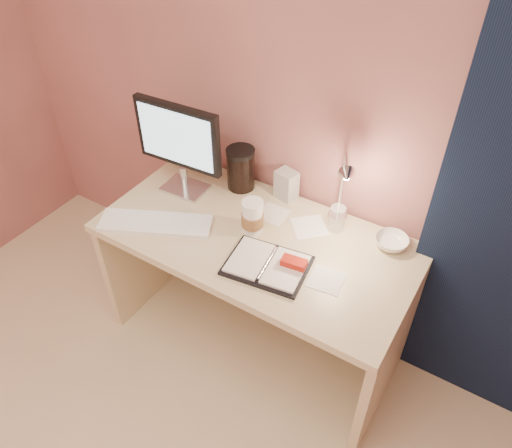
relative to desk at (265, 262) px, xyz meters
The scene contains 14 objects.
desk is the anchor object (origin of this frame).
monitor 0.69m from the desk, behind, with size 0.43×0.16×0.46m.
keyboard 0.55m from the desk, 149.38° to the right, with size 0.50×0.15×0.02m, color white.
planner 0.35m from the desk, 55.14° to the right, with size 0.36×0.29×0.05m.
paper_a 0.46m from the desk, 21.50° to the right, with size 0.13×0.13×0.00m, color silver.
paper_b 0.25m from the desk, 99.59° to the left, with size 0.13×0.13×0.00m, color silver.
paper_c 0.30m from the desk, 30.87° to the left, with size 0.15×0.15×0.00m, color silver.
coffee_cup 0.31m from the desk, 127.20° to the right, with size 0.10×0.10×0.16m.
clear_cup 0.42m from the desk, 29.30° to the left, with size 0.07×0.07×0.12m, color white.
bowl 0.60m from the desk, 18.71° to the left, with size 0.14×0.14×0.04m, color silver.
lotion_bottle 0.28m from the desk, 116.82° to the right, with size 0.04×0.04×0.09m, color white.
dark_jar 0.45m from the desk, 142.88° to the left, with size 0.13×0.13×0.19m, color black.
product_box 0.38m from the desk, 96.85° to the left, with size 0.10×0.08×0.14m, color beige.
desk_lamp 0.52m from the desk, 35.62° to the left, with size 0.15×0.22×0.37m.
Camera 1 is at (0.85, 0.01, 2.21)m, focal length 35.00 mm.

